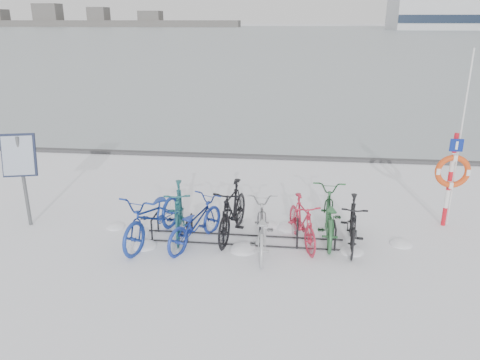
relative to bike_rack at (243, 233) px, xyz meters
The scene contains 16 objects.
ground 0.18m from the bike_rack, ahead, with size 900.00×900.00×0.00m, color white.
ice_sheet 155.00m from the bike_rack, 90.00° to the left, with size 400.00×298.00×0.02m, color #A0ADB5.
quay_edge 5.90m from the bike_rack, 90.00° to the left, with size 400.00×0.25×0.10m, color #3F3F42.
bike_rack is the anchor object (origin of this frame).
info_board 4.83m from the bike_rack, behind, with size 0.71×0.41×2.01m.
lifebuoy_station 4.51m from the bike_rack, 15.59° to the left, with size 0.71×0.22×3.69m.
shoreline 287.22m from the bike_rack, 115.14° to the left, with size 180.00×12.00×9.50m.
bike_0 1.81m from the bike_rack, behind, with size 0.73×2.10×1.10m, color navy.
bike_1 1.40m from the bike_rack, behind, with size 0.51×1.81×1.09m, color #1B5459.
bike_2 0.99m from the bike_rack, 168.67° to the right, with size 0.62×1.79×0.94m, color navy.
bike_3 0.52m from the bike_rack, 133.64° to the left, with size 0.54×1.90×1.14m, color black.
bike_4 0.59m from the bike_rack, 39.75° to the right, with size 0.65×1.87×0.98m, color #A8ABB0.
bike_5 1.21m from the bike_rack, ahead, with size 0.46×1.63×0.98m, color #B9223A.
bike_6 1.78m from the bike_rack, 13.53° to the left, with size 0.68×1.95×1.02m, color #2B6638.
bike_7 2.16m from the bike_rack, ahead, with size 0.47×1.68×1.01m, color black.
snow_drifts 0.37m from the bike_rack, 26.08° to the left, with size 6.33×1.66×0.19m.
Camera 1 is at (0.91, -8.43, 4.22)m, focal length 35.00 mm.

